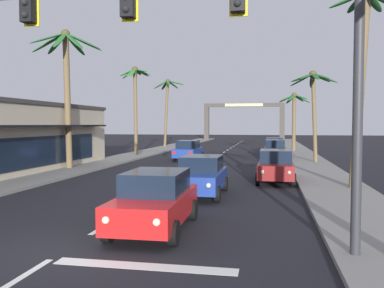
% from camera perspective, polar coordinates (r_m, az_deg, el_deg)
% --- Properties ---
extents(ground_plane, '(220.00, 220.00, 0.00)m').
position_cam_1_polar(ground_plane, '(10.53, -17.47, -14.06)').
color(ground_plane, black).
extents(sidewalk_right, '(3.20, 110.00, 0.14)m').
position_cam_1_polar(sidewalk_right, '(29.19, 16.52, -3.18)').
color(sidewalk_right, gray).
rests_on(sidewalk_right, ground).
extents(sidewalk_left, '(3.20, 110.00, 0.14)m').
position_cam_1_polar(sidewalk_left, '(31.64, -12.88, -2.68)').
color(sidewalk_left, gray).
rests_on(sidewalk_left, ground).
extents(lane_markings, '(4.28, 88.24, 0.01)m').
position_cam_1_polar(lane_markings, '(29.34, 2.05, -3.17)').
color(lane_markings, silver).
rests_on(lane_markings, ground).
extents(traffic_signal_mast, '(10.74, 0.41, 7.43)m').
position_cam_1_polar(traffic_signal_mast, '(9.94, 0.94, 16.45)').
color(traffic_signal_mast, '#2D2D33').
rests_on(traffic_signal_mast, ground).
extents(sedan_lead_at_stop_bar, '(1.99, 4.47, 1.68)m').
position_cam_1_polar(sedan_lead_at_stop_bar, '(11.93, -5.11, -7.74)').
color(sedan_lead_at_stop_bar, red).
rests_on(sedan_lead_at_stop_bar, ground).
extents(sedan_third_in_queue, '(1.95, 4.45, 1.68)m').
position_cam_1_polar(sedan_third_in_queue, '(17.54, 1.33, -4.36)').
color(sedan_third_in_queue, navy).
rests_on(sedan_third_in_queue, ground).
extents(sedan_oncoming_far, '(2.06, 4.49, 1.68)m').
position_cam_1_polar(sedan_oncoming_far, '(34.50, -0.51, -0.87)').
color(sedan_oncoming_far, navy).
rests_on(sedan_oncoming_far, ground).
extents(sedan_parked_nearest_kerb, '(2.00, 4.47, 1.68)m').
position_cam_1_polar(sedan_parked_nearest_kerb, '(22.03, 11.52, -2.97)').
color(sedan_parked_nearest_kerb, maroon).
rests_on(sedan_parked_nearest_kerb, ground).
extents(sedan_parked_mid_kerb, '(2.01, 4.47, 1.68)m').
position_cam_1_polar(sedan_parked_mid_kerb, '(36.45, 11.39, -0.73)').
color(sedan_parked_mid_kerb, black).
rests_on(sedan_parked_mid_kerb, ground).
extents(sedan_parked_far_kerb, '(1.96, 4.46, 1.68)m').
position_cam_1_polar(sedan_parked_far_kerb, '(41.98, 11.35, -0.28)').
color(sedan_parked_far_kerb, navy).
rests_on(sedan_parked_far_kerb, ground).
extents(palm_left_second, '(4.65, 4.60, 9.25)m').
position_cam_1_polar(palm_left_second, '(28.74, -16.95, 9.64)').
color(palm_left_second, brown).
rests_on(palm_left_second, ground).
extents(palm_left_third, '(3.03, 3.01, 8.60)m').
position_cam_1_polar(palm_left_third, '(40.40, -7.85, 7.28)').
color(palm_left_third, brown).
rests_on(palm_left_third, ground).
extents(palm_left_farthest, '(4.09, 3.88, 8.81)m').
position_cam_1_polar(palm_left_farthest, '(52.80, -3.50, 6.26)').
color(palm_left_farthest, brown).
rests_on(palm_left_farthest, ground).
extents(palm_right_second, '(3.09, 3.19, 9.13)m').
position_cam_1_polar(palm_right_second, '(20.26, 22.51, 10.85)').
color(palm_right_second, brown).
rests_on(palm_right_second, ground).
extents(palm_right_third, '(3.60, 3.62, 7.14)m').
position_cam_1_polar(palm_right_third, '(33.11, 16.47, 6.92)').
color(palm_right_third, brown).
rests_on(palm_right_third, ground).
extents(palm_right_farthest, '(3.44, 3.37, 6.47)m').
position_cam_1_polar(palm_right_farthest, '(46.24, 13.93, 4.48)').
color(palm_right_farthest, brown).
rests_on(palm_right_farthest, ground).
extents(town_gateway_arch, '(15.29, 0.90, 7.08)m').
position_cam_1_polar(town_gateway_arch, '(79.53, 7.19, 3.84)').
color(town_gateway_arch, '#423D38').
rests_on(town_gateway_arch, ground).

